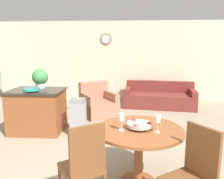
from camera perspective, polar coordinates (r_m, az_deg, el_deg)
The scene contains 13 objects.
wall_back at distance 7.54m, azimuth 0.15°, elevation 7.31°, with size 8.00×0.09×2.70m.
dining_table at distance 2.88m, azimuth 7.02°, elevation -13.30°, with size 1.12×1.12×0.77m.
dining_chair_near_left at distance 2.48m, azimuth -7.37°, elevation -18.55°, with size 0.58×0.58×1.01m.
dining_chair_near_right at distance 2.44m, azimuth 20.50°, elevation -19.65°, with size 0.58×0.58×1.01m.
fruit_bowl at distance 2.80m, azimuth 7.12°, elevation -9.12°, with size 0.32×0.32×0.09m.
wine_glass_left at distance 2.68m, azimuth 2.49°, elevation -7.43°, with size 0.07×0.07×0.22m.
wine_glass_right at distance 2.68m, azimuth 11.85°, elevation -7.63°, with size 0.07×0.07×0.22m.
kitchen_island at distance 4.97m, azimuth -18.87°, elevation -5.22°, with size 1.12×0.87×0.91m.
teal_bowl at distance 4.68m, azimuth -20.34°, elevation 0.01°, with size 0.32×0.32×0.07m.
potted_plant at distance 5.05m, azimuth -18.27°, elevation 2.96°, with size 0.35×0.35×0.42m.
trash_bin at distance 4.62m, azimuth -8.83°, elevation -7.03°, with size 0.30×0.28×0.76m.
couch at distance 6.94m, azimuth 12.24°, elevation -2.20°, with size 2.21×1.19×0.77m.
armchair at distance 5.94m, azimuth -3.66°, elevation -3.85°, with size 1.17×1.20×0.88m.
Camera 1 is at (0.44, -1.86, 1.74)m, focal length 35.00 mm.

